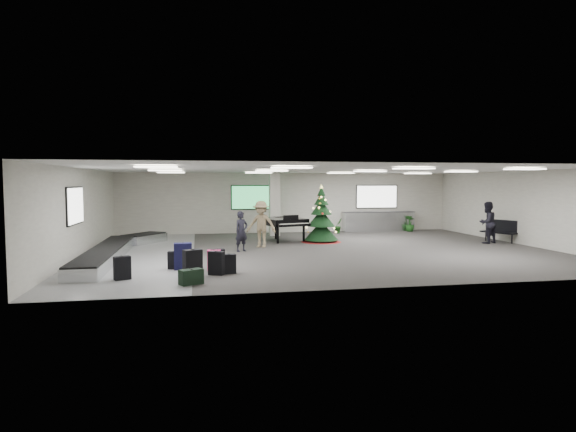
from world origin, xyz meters
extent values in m
plane|color=#353330|center=(0.00, 0.00, 0.00)|extent=(18.00, 18.00, 0.00)
cube|color=#AFABA0|center=(0.00, 7.00, 1.60)|extent=(18.00, 0.02, 3.20)
cube|color=#AFABA0|center=(0.00, -7.00, 1.60)|extent=(18.00, 0.02, 3.20)
cube|color=#AFABA0|center=(-9.00, 0.00, 1.60)|extent=(0.02, 14.00, 3.20)
cube|color=#AFABA0|center=(9.00, 0.00, 1.60)|extent=(0.02, 14.00, 3.20)
cube|color=silver|center=(0.00, 0.00, 3.20)|extent=(18.00, 14.00, 0.02)
cube|color=slate|center=(-7.00, 0.00, 0.00)|extent=(4.00, 14.00, 0.01)
cube|color=#BAB6AA|center=(-1.00, 5.60, 1.60)|extent=(0.50, 0.50, 3.20)
cube|color=green|center=(-2.00, 6.95, 1.90)|extent=(2.20, 0.08, 1.30)
cube|color=white|center=(5.00, 6.95, 1.90)|extent=(2.40, 0.08, 1.30)
cube|color=white|center=(-8.95, -1.00, 1.90)|extent=(0.08, 2.10, 1.30)
cube|color=white|center=(-6.00, -4.00, 3.14)|extent=(1.20, 0.60, 0.04)
cube|color=white|center=(-6.00, 0.00, 3.14)|extent=(1.20, 0.60, 0.04)
cube|color=white|center=(-6.00, 4.00, 3.14)|extent=(1.20, 0.60, 0.04)
cube|color=white|center=(-2.00, -4.00, 3.14)|extent=(1.20, 0.60, 0.04)
cube|color=white|center=(-2.00, 0.00, 3.14)|extent=(1.20, 0.60, 0.04)
cube|color=white|center=(-2.00, 4.00, 3.14)|extent=(1.20, 0.60, 0.04)
cube|color=white|center=(2.00, -4.00, 3.14)|extent=(1.20, 0.60, 0.04)
cube|color=white|center=(2.00, 0.00, 3.14)|extent=(1.20, 0.60, 0.04)
cube|color=white|center=(2.00, 4.00, 3.14)|extent=(1.20, 0.60, 0.04)
cube|color=white|center=(6.00, -4.00, 3.14)|extent=(1.20, 0.60, 0.04)
cube|color=white|center=(6.00, 0.00, 3.14)|extent=(1.20, 0.60, 0.04)
cube|color=white|center=(6.00, 4.00, 3.14)|extent=(1.20, 0.60, 0.04)
cube|color=silver|center=(-8.00, -1.00, 0.19)|extent=(1.00, 8.00, 0.38)
cube|color=black|center=(-8.00, -1.00, 0.40)|extent=(0.95, 7.90, 0.05)
cube|color=silver|center=(-7.20, 3.60, 0.19)|extent=(1.97, 2.21, 0.38)
cube|color=black|center=(-7.20, 3.60, 0.40)|extent=(1.87, 2.10, 0.05)
cube|color=silver|center=(5.00, 6.65, 0.53)|extent=(4.00, 0.60, 1.05)
cube|color=#2F2F32|center=(5.00, 6.65, 1.06)|extent=(4.05, 0.65, 0.04)
cube|color=black|center=(-5.00, -4.68, 0.39)|extent=(0.58, 0.45, 0.79)
cube|color=black|center=(-5.00, -4.68, 0.80)|extent=(0.10, 0.17, 0.02)
cube|color=black|center=(-4.32, -4.44, 0.34)|extent=(0.50, 0.42, 0.69)
cube|color=black|center=(-4.32, -4.44, 0.70)|extent=(0.09, 0.14, 0.02)
cube|color=#ED1E68|center=(-4.36, -3.75, 0.32)|extent=(0.41, 0.25, 0.63)
cube|color=black|center=(-4.36, -3.75, 0.64)|extent=(0.03, 0.14, 0.02)
cube|color=black|center=(-4.25, -3.58, 0.32)|extent=(0.44, 0.28, 0.63)
cube|color=black|center=(-4.25, -3.58, 0.64)|extent=(0.05, 0.14, 0.02)
cube|color=black|center=(-5.30, -3.41, 0.41)|extent=(0.55, 0.34, 0.83)
cube|color=black|center=(-5.30, -3.41, 0.84)|extent=(0.04, 0.19, 0.02)
cube|color=black|center=(-6.91, -4.70, 0.33)|extent=(0.49, 0.39, 0.65)
cube|color=black|center=(-6.91, -4.70, 0.66)|extent=(0.08, 0.14, 0.02)
cube|color=black|center=(-5.03, -5.68, 0.20)|extent=(0.68, 0.56, 0.40)
cube|color=black|center=(-5.03, -5.68, 0.41)|extent=(0.11, 0.17, 0.02)
cube|color=black|center=(-3.95, -4.34, 0.29)|extent=(0.42, 0.26, 0.58)
cube|color=black|center=(-3.95, -4.34, 0.59)|extent=(0.05, 0.13, 0.02)
cube|color=black|center=(-5.57, -3.27, 0.28)|extent=(0.40, 0.27, 0.55)
cube|color=black|center=(-5.57, -3.27, 0.56)|extent=(0.05, 0.13, 0.02)
cone|color=maroon|center=(0.65, 2.50, 0.06)|extent=(1.82, 1.82, 0.12)
cylinder|color=#3F2819|center=(0.65, 2.50, 0.24)|extent=(0.12, 0.12, 0.48)
cone|color=black|center=(0.65, 2.50, 0.53)|extent=(1.54, 1.54, 0.86)
cone|color=black|center=(0.65, 2.50, 1.10)|extent=(1.25, 1.25, 0.77)
cone|color=black|center=(0.65, 2.50, 1.58)|extent=(0.96, 0.96, 0.67)
cone|color=black|center=(0.65, 2.50, 1.97)|extent=(0.67, 0.67, 0.58)
cone|color=black|center=(0.65, 2.50, 2.30)|extent=(0.38, 0.38, 0.43)
cone|color=#FFE566|center=(0.65, 2.50, 2.51)|extent=(0.15, 0.15, 0.17)
cube|color=black|center=(-0.97, 3.25, 0.90)|extent=(2.18, 2.33, 0.31)
cube|color=black|center=(-0.67, 2.25, 0.81)|extent=(1.61, 0.78, 0.11)
cube|color=white|center=(-0.66, 2.22, 0.88)|extent=(1.41, 0.56, 0.02)
cube|color=black|center=(-0.75, 2.52, 1.12)|extent=(0.74, 0.25, 0.24)
cylinder|color=black|center=(-1.37, 2.32, 0.37)|extent=(0.11, 0.11, 0.74)
cylinder|color=black|center=(-0.12, 2.71, 0.37)|extent=(0.11, 0.11, 0.74)
cylinder|color=black|center=(-1.19, 3.98, 0.37)|extent=(0.11, 0.11, 0.74)
cube|color=black|center=(8.50, 0.94, 0.44)|extent=(1.13, 1.66, 0.06)
cylinder|color=black|center=(8.50, 0.31, 0.21)|extent=(0.06, 0.06, 0.42)
cylinder|color=black|center=(8.50, 1.57, 0.21)|extent=(0.06, 0.06, 0.42)
cube|color=black|center=(8.74, 0.94, 0.74)|extent=(0.69, 1.47, 0.53)
imported|color=black|center=(-3.17, 0.18, 0.79)|extent=(0.69, 0.62, 1.57)
imported|color=#8A7555|center=(-2.25, 1.24, 0.97)|extent=(1.43, 1.18, 1.93)
imported|color=black|center=(7.72, 0.66, 0.92)|extent=(1.08, 0.95, 1.85)
imported|color=#183D13|center=(2.50, 6.02, 0.40)|extent=(0.56, 0.52, 0.80)
imported|color=#183D13|center=(6.62, 6.12, 0.44)|extent=(0.70, 0.70, 0.88)
camera|label=1|loc=(-4.84, -18.48, 2.69)|focal=30.00mm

